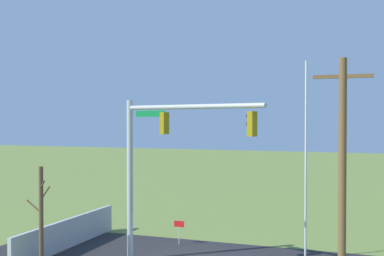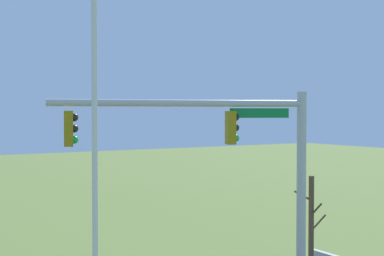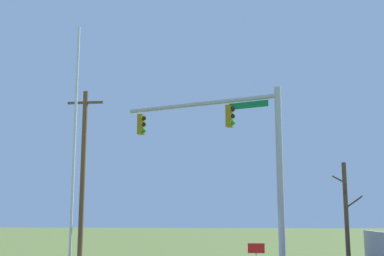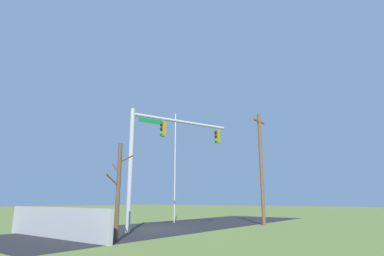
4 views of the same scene
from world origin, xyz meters
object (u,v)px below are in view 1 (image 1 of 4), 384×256
Objects in this scene: open_sign at (179,227)px; signal_mast at (159,151)px; flagpole at (306,160)px; bare_tree at (41,217)px; utility_pole at (342,185)px.

signal_mast is at bearing 99.58° from open_sign.
flagpole is at bearing 174.72° from open_sign.
flagpole is at bearing -152.40° from bare_tree.
signal_mast is 0.80× the size of flagpole.
utility_pole is (-7.98, 3.44, -0.75)m from signal_mast.
utility_pole is 7.05× the size of open_sign.
flagpole is 12.32m from bare_tree.
bare_tree is 3.72× the size of open_sign.
utility_pole is (-2.05, 7.05, -0.21)m from flagpole.
flagpole reaches higher than open_sign.
utility_pole reaches higher than signal_mast.
flagpole is 1.09× the size of utility_pole.
flagpole is at bearing -73.78° from utility_pole.
flagpole is 7.66× the size of open_sign.
utility_pole is 12.13m from open_sign.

